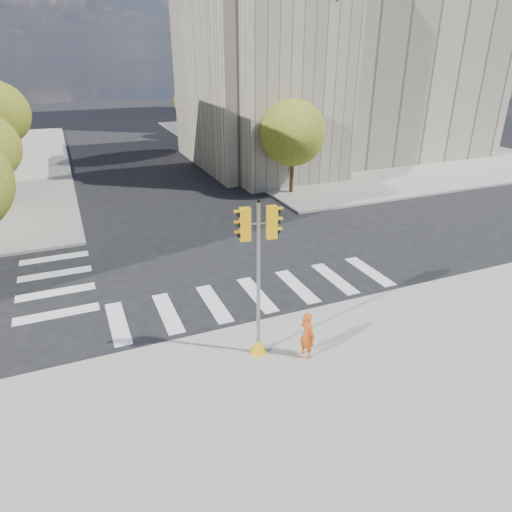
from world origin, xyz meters
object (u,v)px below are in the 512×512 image
(lamp_far, at_px, (213,99))
(traffic_signal, at_px, (258,292))
(lamp_near, at_px, (274,117))
(photographer, at_px, (307,335))

(lamp_far, xyz_separation_m, traffic_signal, (-9.62, -33.70, -2.26))
(lamp_far, relative_size, traffic_signal, 1.60)
(lamp_near, xyz_separation_m, lamp_far, (0.00, 14.00, 0.00))
(traffic_signal, bearing_deg, photographer, -19.13)
(lamp_near, bearing_deg, photographer, -112.09)
(lamp_near, distance_m, traffic_signal, 22.04)
(lamp_far, bearing_deg, lamp_near, -90.00)
(traffic_signal, height_order, photographer, traffic_signal)
(lamp_far, bearing_deg, traffic_signal, -105.93)
(traffic_signal, xyz_separation_m, photographer, (1.32, -0.74, -1.40))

